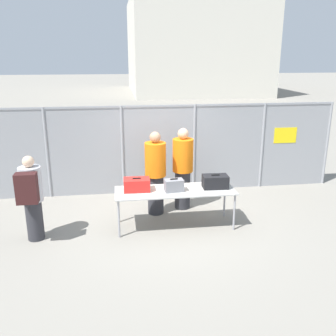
# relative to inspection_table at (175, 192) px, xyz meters

# --- Properties ---
(ground_plane) EXTENTS (120.00, 120.00, 0.00)m
(ground_plane) POSITION_rel_inspection_table_xyz_m (-0.08, 0.18, -0.73)
(ground_plane) COLOR gray
(fence_section) EXTENTS (8.94, 0.07, 2.18)m
(fence_section) POSITION_rel_inspection_table_xyz_m (-0.06, 2.04, 0.42)
(fence_section) COLOR gray
(fence_section) RESTS_ON ground_plane
(inspection_table) EXTENTS (2.36, 0.79, 0.77)m
(inspection_table) POSITION_rel_inspection_table_xyz_m (0.00, 0.00, 0.00)
(inspection_table) COLOR #B2B2AD
(inspection_table) RESTS_ON ground_plane
(suitcase_red) EXTENTS (0.51, 0.34, 0.26)m
(suitcase_red) POSITION_rel_inspection_table_xyz_m (-0.75, 0.08, 0.17)
(suitcase_red) COLOR red
(suitcase_red) RESTS_ON inspection_table
(suitcase_grey) EXTENTS (0.38, 0.25, 0.26)m
(suitcase_grey) POSITION_rel_inspection_table_xyz_m (-0.03, -0.05, 0.17)
(suitcase_grey) COLOR slate
(suitcase_grey) RESTS_ON inspection_table
(suitcase_black) EXTENTS (0.51, 0.33, 0.28)m
(suitcase_black) POSITION_rel_inspection_table_xyz_m (0.82, 0.03, 0.18)
(suitcase_black) COLOR black
(suitcase_black) RESTS_ON inspection_table
(traveler_hooded) EXTENTS (0.40, 0.62, 1.62)m
(traveler_hooded) POSITION_rel_inspection_table_xyz_m (-2.68, -0.23, 0.17)
(traveler_hooded) COLOR #2D2D33
(traveler_hooded) RESTS_ON ground_plane
(security_worker_near) EXTENTS (0.45, 0.45, 1.81)m
(security_worker_near) POSITION_rel_inspection_table_xyz_m (-0.31, 0.71, 0.21)
(security_worker_near) COLOR #2D2D33
(security_worker_near) RESTS_ON ground_plane
(security_worker_far) EXTENTS (0.45, 0.45, 1.82)m
(security_worker_far) POSITION_rel_inspection_table_xyz_m (0.32, 0.92, 0.22)
(security_worker_far) COLOR #2D2D33
(security_worker_far) RESTS_ON ground_plane
(utility_trailer) EXTENTS (3.42, 2.18, 0.67)m
(utility_trailer) POSITION_rel_inspection_table_xyz_m (1.76, 4.23, -0.32)
(utility_trailer) COLOR silver
(utility_trailer) RESTS_ON ground_plane
(distant_hangar) EXTENTS (10.97, 13.35, 7.97)m
(distant_hangar) POSITION_rel_inspection_table_xyz_m (5.94, 27.86, 3.26)
(distant_hangar) COLOR beige
(distant_hangar) RESTS_ON ground_plane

